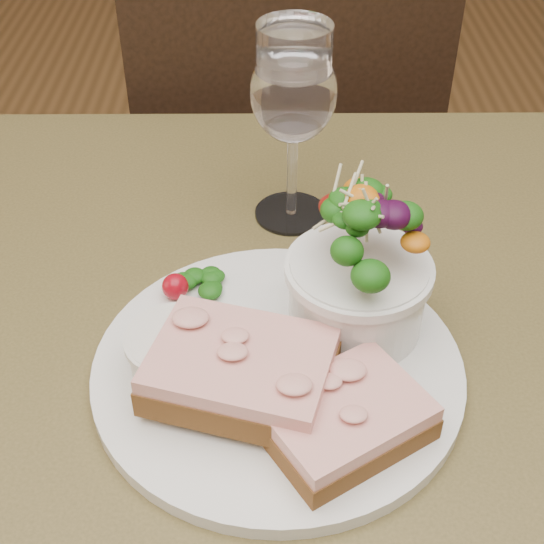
{
  "coord_description": "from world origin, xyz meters",
  "views": [
    {
      "loc": [
        -0.01,
        -0.4,
        1.18
      ],
      "look_at": [
        -0.01,
        0.04,
        0.81
      ],
      "focal_mm": 50.0,
      "sensor_mm": 36.0,
      "label": 1
    }
  ],
  "objects_px": {
    "chair_far": "(270,268)",
    "wine_glass": "(293,99)",
    "cafe_table": "(283,444)",
    "dinner_plate": "(278,368)",
    "sandwich_front": "(345,418)",
    "ramekin": "(177,352)",
    "salad_bowl": "(359,266)",
    "sandwich_back": "(241,370)"
  },
  "relations": [
    {
      "from": "chair_far",
      "to": "wine_glass",
      "type": "bearing_deg",
      "value": 82.24
    },
    {
      "from": "cafe_table",
      "to": "dinner_plate",
      "type": "bearing_deg",
      "value": -110.57
    },
    {
      "from": "cafe_table",
      "to": "sandwich_front",
      "type": "height_order",
      "value": "sandwich_front"
    },
    {
      "from": "chair_far",
      "to": "dinner_plate",
      "type": "relative_size",
      "value": 3.24
    },
    {
      "from": "chair_far",
      "to": "dinner_plate",
      "type": "distance_m",
      "value": 0.82
    },
    {
      "from": "ramekin",
      "to": "salad_bowl",
      "type": "height_order",
      "value": "salad_bowl"
    },
    {
      "from": "sandwich_front",
      "to": "wine_glass",
      "type": "xyz_separation_m",
      "value": [
        -0.03,
        0.27,
        0.1
      ]
    },
    {
      "from": "sandwich_front",
      "to": "chair_far",
      "type": "bearing_deg",
      "value": 61.65
    },
    {
      "from": "chair_far",
      "to": "dinner_plate",
      "type": "bearing_deg",
      "value": 80.2
    },
    {
      "from": "sandwich_back",
      "to": "dinner_plate",
      "type": "bearing_deg",
      "value": 65.26
    },
    {
      "from": "dinner_plate",
      "to": "ramekin",
      "type": "height_order",
      "value": "ramekin"
    },
    {
      "from": "cafe_table",
      "to": "chair_far",
      "type": "relative_size",
      "value": 0.89
    },
    {
      "from": "ramekin",
      "to": "chair_far",
      "type": "bearing_deg",
      "value": 84.2
    },
    {
      "from": "sandwich_back",
      "to": "ramekin",
      "type": "relative_size",
      "value": 2.13
    },
    {
      "from": "dinner_plate",
      "to": "sandwich_front",
      "type": "height_order",
      "value": "sandwich_front"
    },
    {
      "from": "sandwich_back",
      "to": "salad_bowl",
      "type": "relative_size",
      "value": 1.15
    },
    {
      "from": "dinner_plate",
      "to": "wine_glass",
      "type": "height_order",
      "value": "wine_glass"
    },
    {
      "from": "salad_bowl",
      "to": "wine_glass",
      "type": "height_order",
      "value": "wine_glass"
    },
    {
      "from": "sandwich_front",
      "to": "salad_bowl",
      "type": "height_order",
      "value": "salad_bowl"
    },
    {
      "from": "cafe_table",
      "to": "dinner_plate",
      "type": "xyz_separation_m",
      "value": [
        -0.0,
        -0.01,
        0.11
      ]
    },
    {
      "from": "sandwich_back",
      "to": "salad_bowl",
      "type": "distance_m",
      "value": 0.12
    },
    {
      "from": "cafe_table",
      "to": "salad_bowl",
      "type": "height_order",
      "value": "salad_bowl"
    },
    {
      "from": "cafe_table",
      "to": "ramekin",
      "type": "distance_m",
      "value": 0.16
    },
    {
      "from": "chair_far",
      "to": "wine_glass",
      "type": "relative_size",
      "value": 5.14
    },
    {
      "from": "chair_far",
      "to": "ramekin",
      "type": "relative_size",
      "value": 13.15
    },
    {
      "from": "dinner_plate",
      "to": "salad_bowl",
      "type": "bearing_deg",
      "value": 34.59
    },
    {
      "from": "ramekin",
      "to": "wine_glass",
      "type": "relative_size",
      "value": 0.39
    },
    {
      "from": "dinner_plate",
      "to": "sandwich_front",
      "type": "xyz_separation_m",
      "value": [
        0.04,
        -0.07,
        0.02
      ]
    },
    {
      "from": "ramekin",
      "to": "wine_glass",
      "type": "xyz_separation_m",
      "value": [
        0.09,
        0.21,
        0.09
      ]
    },
    {
      "from": "chair_far",
      "to": "salad_bowl",
      "type": "relative_size",
      "value": 7.09
    },
    {
      "from": "salad_bowl",
      "to": "cafe_table",
      "type": "bearing_deg",
      "value": -152.39
    },
    {
      "from": "cafe_table",
      "to": "sandwich_back",
      "type": "bearing_deg",
      "value": -126.09
    },
    {
      "from": "chair_far",
      "to": "ramekin",
      "type": "xyz_separation_m",
      "value": [
        -0.07,
        -0.69,
        0.49
      ]
    },
    {
      "from": "chair_far",
      "to": "sandwich_back",
      "type": "xyz_separation_m",
      "value": [
        -0.02,
        -0.71,
        0.49
      ]
    },
    {
      "from": "cafe_table",
      "to": "wine_glass",
      "type": "height_order",
      "value": "wine_glass"
    },
    {
      "from": "ramekin",
      "to": "wine_glass",
      "type": "height_order",
      "value": "wine_glass"
    },
    {
      "from": "cafe_table",
      "to": "ramekin",
      "type": "xyz_separation_m",
      "value": [
        -0.08,
        -0.02,
        0.13
      ]
    },
    {
      "from": "sandwich_back",
      "to": "ramekin",
      "type": "height_order",
      "value": "sandwich_back"
    },
    {
      "from": "wine_glass",
      "to": "salad_bowl",
      "type": "bearing_deg",
      "value": -74.75
    },
    {
      "from": "cafe_table",
      "to": "sandwich_front",
      "type": "distance_m",
      "value": 0.16
    },
    {
      "from": "chair_far",
      "to": "ramekin",
      "type": "bearing_deg",
      "value": 74.1
    },
    {
      "from": "sandwich_front",
      "to": "wine_glass",
      "type": "distance_m",
      "value": 0.29
    }
  ]
}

